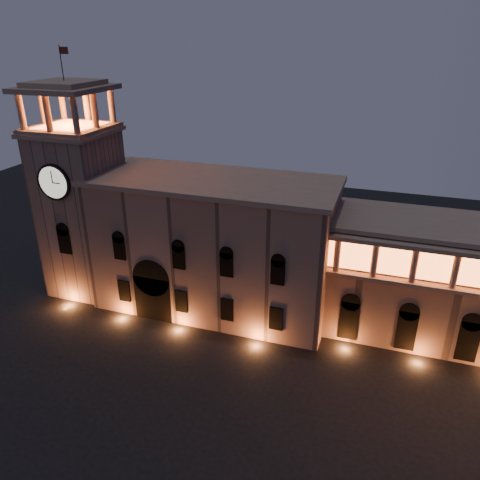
{
  "coord_description": "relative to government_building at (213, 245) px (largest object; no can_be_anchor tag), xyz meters",
  "views": [
    {
      "loc": [
        18.44,
        -28.62,
        33.88
      ],
      "look_at": [
        3.6,
        16.0,
        12.82
      ],
      "focal_mm": 35.0,
      "sensor_mm": 36.0,
      "label": 1
    }
  ],
  "objects": [
    {
      "name": "government_building",
      "position": [
        0.0,
        0.0,
        0.0
      ],
      "size": [
        30.8,
        12.8,
        17.6
      ],
      "color": "#916E5F",
      "rests_on": "ground"
    },
    {
      "name": "clock_tower",
      "position": [
        -18.42,
        -0.95,
        3.73
      ],
      "size": [
        9.8,
        9.8,
        32.4
      ],
      "color": "#916E5F",
      "rests_on": "ground"
    },
    {
      "name": "ground",
      "position": [
        2.08,
        -21.93,
        -8.77
      ],
      "size": [
        160.0,
        160.0,
        0.0
      ],
      "primitive_type": "plane",
      "color": "black",
      "rests_on": "ground"
    }
  ]
}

